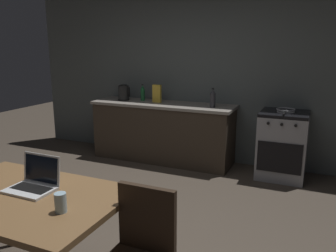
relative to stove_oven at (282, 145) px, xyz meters
name	(u,v)px	position (x,y,z in m)	size (l,w,h in m)	color
ground_plane	(119,233)	(-1.22, -2.12, -0.44)	(12.00, 12.00, 0.00)	#473D33
back_wall	(224,73)	(-0.92, 0.35, 0.89)	(6.40, 0.10, 2.66)	#525959
kitchen_counter	(163,132)	(-1.74, 0.00, 0.00)	(2.16, 0.64, 0.88)	#382D23
stove_oven	(282,145)	(0.00, 0.00, 0.00)	(0.60, 0.62, 0.88)	gray
dining_table	(25,204)	(-1.36, -3.04, 0.24)	(1.33, 0.87, 0.75)	brown
chair	(139,252)	(-0.51, -3.00, 0.08)	(0.40, 0.40, 0.90)	#2D2116
laptop	(34,183)	(-1.36, -2.95, 0.36)	(0.32, 0.25, 0.23)	silver
electric_kettle	(124,93)	(-2.41, 0.00, 0.56)	(0.19, 0.17, 0.24)	black
bottle	(213,98)	(-0.96, -0.05, 0.57)	(0.08, 0.08, 0.27)	#2D2D33
frying_pan	(286,110)	(0.01, -0.03, 0.47)	(0.24, 0.41, 0.05)	gray
drinking_glass	(61,203)	(-0.96, -3.14, 0.37)	(0.07, 0.07, 0.12)	#99B7C6
cereal_box	(157,94)	(-1.84, 0.02, 0.57)	(0.13, 0.05, 0.26)	gold
bottle_b	(143,93)	(-2.11, 0.08, 0.56)	(0.07, 0.07, 0.26)	#19592D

